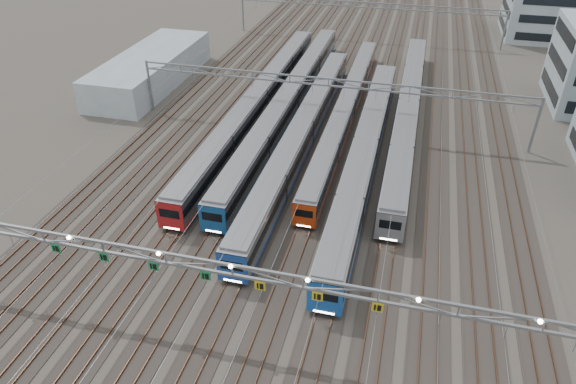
% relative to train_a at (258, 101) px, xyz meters
% --- Properties ---
extents(ground, '(400.00, 400.00, 0.00)m').
position_rel_train_a_xyz_m(ground, '(11.25, -42.51, -2.26)').
color(ground, '#47423A').
rests_on(ground, ground).
extents(track_bed, '(54.00, 260.00, 5.42)m').
position_rel_train_a_xyz_m(track_bed, '(11.25, 57.49, -0.77)').
color(track_bed, '#2D2823').
rests_on(track_bed, ground).
extents(train_a, '(3.08, 62.69, 4.01)m').
position_rel_train_a_xyz_m(train_a, '(0.00, 0.00, 0.00)').
color(train_a, black).
rests_on(train_a, ground).
extents(train_b, '(3.02, 64.69, 3.93)m').
position_rel_train_a_xyz_m(train_b, '(4.50, 1.64, -0.04)').
color(train_b, black).
rests_on(train_b, ground).
extents(train_c, '(3.00, 57.54, 3.91)m').
position_rel_train_a_xyz_m(train_c, '(9.00, -8.51, -0.05)').
color(train_c, black).
rests_on(train_c, ground).
extents(train_d, '(2.64, 56.80, 3.44)m').
position_rel_train_a_xyz_m(train_d, '(13.50, 1.07, -0.29)').
color(train_d, black).
rests_on(train_d, ground).
extents(train_e, '(3.16, 54.25, 4.13)m').
position_rel_train_a_xyz_m(train_e, '(18.00, -11.92, 0.06)').
color(train_e, black).
rests_on(train_e, ground).
extents(train_f, '(3.03, 59.48, 3.95)m').
position_rel_train_a_xyz_m(train_f, '(22.50, 2.27, -0.03)').
color(train_f, black).
rests_on(train_f, ground).
extents(gantry_near, '(56.36, 0.61, 8.08)m').
position_rel_train_a_xyz_m(gantry_near, '(11.20, -42.63, 4.83)').
color(gantry_near, gray).
rests_on(gantry_near, ground).
extents(gantry_mid, '(56.36, 0.36, 8.00)m').
position_rel_train_a_xyz_m(gantry_mid, '(11.25, -2.51, 4.13)').
color(gantry_mid, gray).
rests_on(gantry_mid, ground).
extents(gantry_far, '(56.36, 0.36, 8.00)m').
position_rel_train_a_xyz_m(gantry_far, '(11.25, 42.49, 4.13)').
color(gantry_far, gray).
rests_on(gantry_far, ground).
extents(depot_bldg_north, '(22.00, 18.00, 14.34)m').
position_rel_train_a_xyz_m(depot_bldg_north, '(51.43, 55.54, 4.91)').
color(depot_bldg_north, '#92A7AF').
rests_on(depot_bldg_north, ground).
extents(west_shed, '(10.00, 30.00, 5.17)m').
position_rel_train_a_xyz_m(west_shed, '(-22.05, 7.84, 0.32)').
color(west_shed, '#92A7AF').
rests_on(west_shed, ground).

